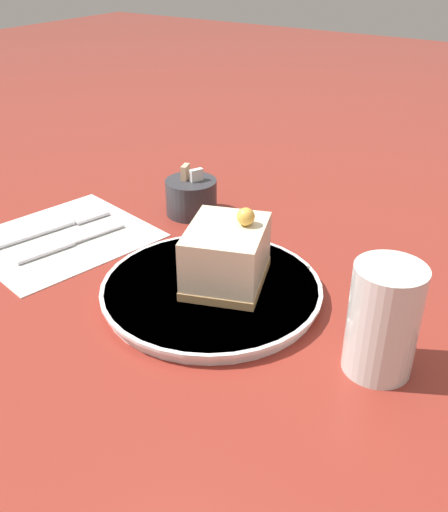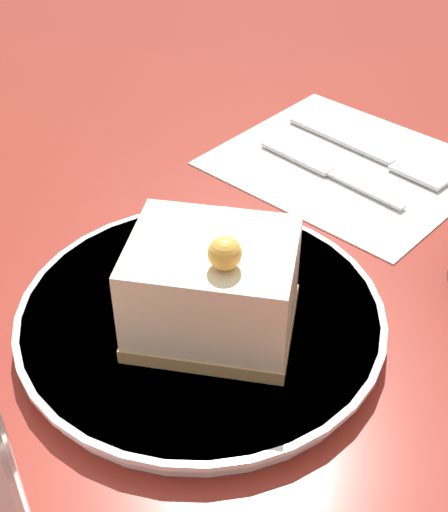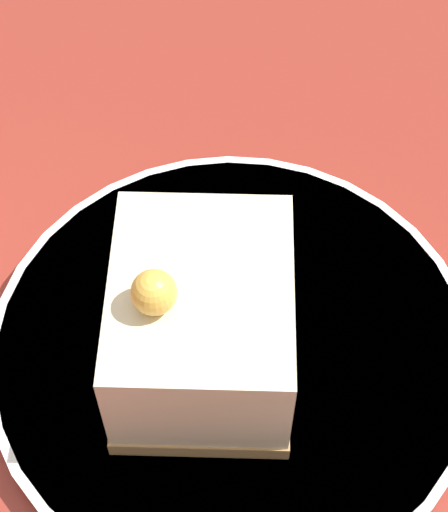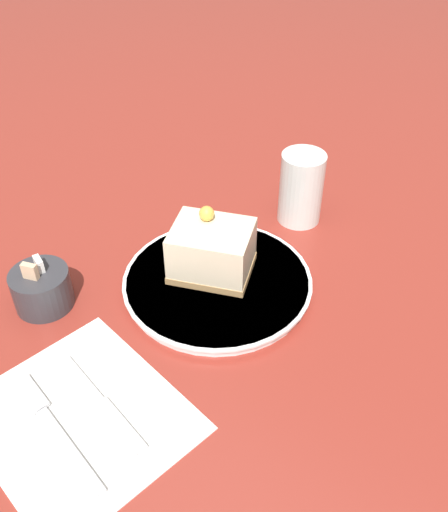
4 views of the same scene
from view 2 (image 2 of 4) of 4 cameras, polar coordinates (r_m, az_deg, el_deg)
ground_plane at (r=0.51m, az=-4.21°, el=-5.64°), size 4.00×4.00×0.00m
plate at (r=0.50m, az=-1.85°, el=-4.95°), size 0.26×0.26×0.02m
cake_slice at (r=0.46m, az=-1.23°, el=-2.89°), size 0.12×0.13×0.09m
napkin at (r=0.70m, az=9.81°, el=7.26°), size 0.24×0.26×0.00m
fork at (r=0.71m, az=12.22°, el=7.82°), size 0.06×0.18×0.00m
knife at (r=0.68m, az=7.46°, el=7.12°), size 0.05×0.16×0.00m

